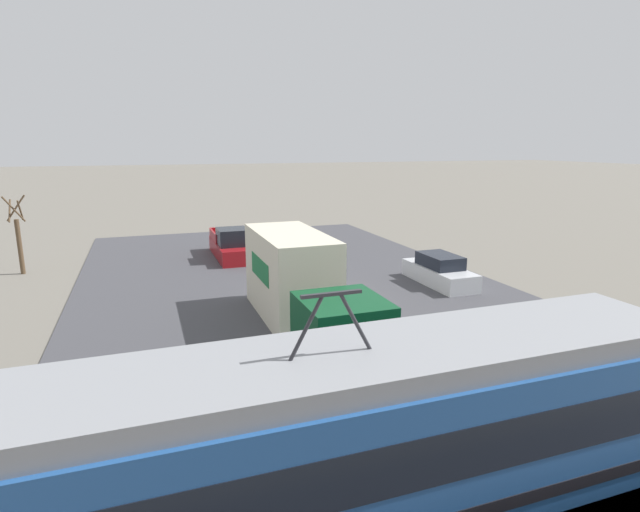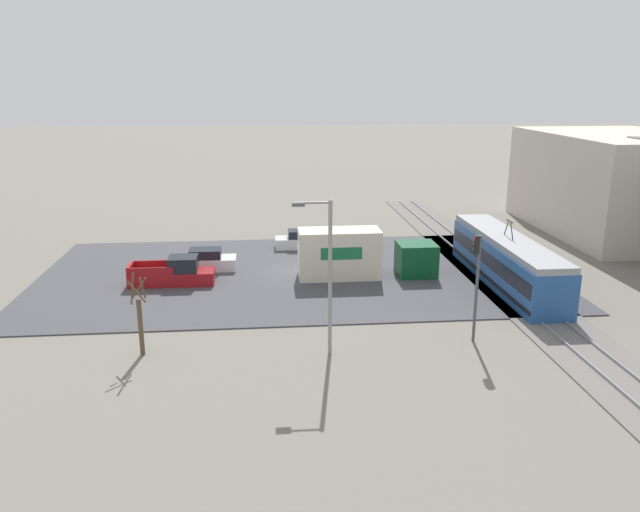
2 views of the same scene
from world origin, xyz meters
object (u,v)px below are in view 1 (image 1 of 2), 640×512
object	(u,v)px
light_rail_tram	(331,441)
pickup_truck	(231,246)
box_truck	(300,286)
street_tree	(19,239)
sedan_car_0	(290,250)
sedan_car_1	(439,271)

from	to	relation	value
light_rail_tram	pickup_truck	bearing A→B (deg)	-95.13
box_truck	pickup_truck	size ratio (longest dim) A/B	1.70
street_tree	sedan_car_0	bearing A→B (deg)	172.11
pickup_truck	sedan_car_0	bearing A→B (deg)	149.62
box_truck	street_tree	distance (m)	17.60
box_truck	sedan_car_0	distance (m)	11.32
sedan_car_0	street_tree	size ratio (longest dim) A/B	1.04
light_rail_tram	box_truck	size ratio (longest dim) A/B	1.53
sedan_car_0	sedan_car_1	bearing A→B (deg)	126.66
pickup_truck	sedan_car_1	distance (m)	12.94
light_rail_tram	sedan_car_0	xyz separation A→B (m)	(-5.28, -20.79, -0.95)
light_rail_tram	pickup_truck	size ratio (longest dim) A/B	2.60
box_truck	light_rail_tram	bearing A→B (deg)	75.69
light_rail_tram	pickup_truck	distance (m)	22.80
pickup_truck	sedan_car_1	xyz separation A→B (m)	(-8.85, 9.44, -0.10)
box_truck	sedan_car_1	distance (m)	9.09
pickup_truck	box_truck	bearing A→B (deg)	92.14
light_rail_tram	street_tree	distance (m)	24.68
sedan_car_1	street_tree	size ratio (longest dim) A/B	1.05
light_rail_tram	pickup_truck	world-z (taller)	light_rail_tram
box_truck	street_tree	xyz separation A→B (m)	(11.89, -12.97, 0.29)
box_truck	sedan_car_1	world-z (taller)	box_truck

